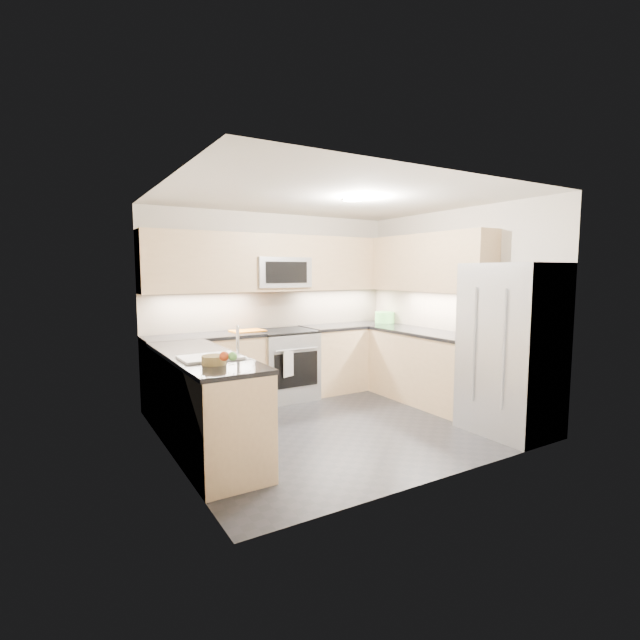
{
  "coord_description": "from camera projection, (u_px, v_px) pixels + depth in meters",
  "views": [
    {
      "loc": [
        -2.75,
        -4.24,
        1.71
      ],
      "look_at": [
        0.0,
        0.35,
        1.15
      ],
      "focal_mm": 26.0,
      "sensor_mm": 36.0,
      "label": 1
    }
  ],
  "objects": [
    {
      "name": "fruit_apple",
      "position": [
        224.0,
        356.0,
        3.6
      ],
      "size": [
        0.08,
        0.08,
        0.08
      ],
      "primitive_type": "sphere",
      "color": "#C43E16",
      "rests_on": "fruit_basket"
    },
    {
      "name": "gas_range",
      "position": [
        285.0,
        365.0,
        6.24
      ],
      "size": [
        0.76,
        0.65,
        0.91
      ],
      "primitive_type": "cube",
      "color": "#9DA1A5",
      "rests_on": "floor"
    },
    {
      "name": "base_cab_right",
      "position": [
        426.0,
        368.0,
        6.05
      ],
      "size": [
        0.6,
        1.7,
        0.9
      ],
      "primitive_type": "cube",
      "color": "#D9B583",
      "rests_on": "floor"
    },
    {
      "name": "base_cab_back_left",
      "position": [
        205.0,
        374.0,
        5.71
      ],
      "size": [
        1.42,
        0.6,
        0.9
      ],
      "primitive_type": "cube",
      "color": "#D9B583",
      "rests_on": "floor"
    },
    {
      "name": "faucet",
      "position": [
        238.0,
        341.0,
        4.24
      ],
      "size": [
        0.03,
        0.03,
        0.28
      ],
      "primitive_type": "cylinder",
      "color": "silver",
      "rests_on": "countertop_peninsula"
    },
    {
      "name": "oven_door_glass",
      "position": [
        296.0,
        370.0,
        5.96
      ],
      "size": [
        0.62,
        0.02,
        0.45
      ],
      "primitive_type": "cube",
      "color": "black",
      "rests_on": "gas_range"
    },
    {
      "name": "microwave_door",
      "position": [
        287.0,
        272.0,
        6.05
      ],
      "size": [
        0.6,
        0.01,
        0.28
      ],
      "primitive_type": "cube",
      "color": "black",
      "rests_on": "microwave"
    },
    {
      "name": "wall_front",
      "position": [
        445.0,
        329.0,
        3.71
      ],
      "size": [
        3.6,
        0.02,
        2.5
      ],
      "primitive_type": "cube",
      "color": "beige",
      "rests_on": "floor"
    },
    {
      "name": "countertop_right",
      "position": [
        427.0,
        333.0,
        6.0
      ],
      "size": [
        0.63,
        1.7,
        0.04
      ],
      "primitive_type": "cube",
      "color": "black",
      "rests_on": "base_cab_right"
    },
    {
      "name": "utensil_bowl",
      "position": [
        385.0,
        317.0,
        6.99
      ],
      "size": [
        0.38,
        0.38,
        0.16
      ],
      "primitive_type": "cylinder",
      "rotation": [
        0.0,
        0.0,
        0.43
      ],
      "color": "#5DBD51",
      "rests_on": "countertop_back_right"
    },
    {
      "name": "upper_cab_right",
      "position": [
        429.0,
        263.0,
        6.08
      ],
      "size": [
        0.35,
        1.95,
        0.75
      ],
      "primitive_type": "cube",
      "color": "#D9B583",
      "rests_on": "wall_right"
    },
    {
      "name": "ceiling",
      "position": [
        337.0,
        197.0,
        4.94
      ],
      "size": [
        3.6,
        3.2,
        0.02
      ],
      "primitive_type": "cube",
      "color": "beige",
      "rests_on": "wall_back"
    },
    {
      "name": "backsplash_back",
      "position": [
        274.0,
        309.0,
        6.44
      ],
      "size": [
        3.6,
        0.01,
        0.51
      ],
      "primitive_type": "cube",
      "color": "tan",
      "rests_on": "wall_back"
    },
    {
      "name": "range_cooktop",
      "position": [
        285.0,
        331.0,
        6.2
      ],
      "size": [
        0.76,
        0.65,
        0.03
      ],
      "primitive_type": "cube",
      "color": "black",
      "rests_on": "gas_range"
    },
    {
      "name": "fruit_pear",
      "position": [
        233.0,
        356.0,
        3.61
      ],
      "size": [
        0.07,
        0.07,
        0.07
      ],
      "primitive_type": "sphere",
      "color": "#62B84E",
      "rests_on": "fruit_basket"
    },
    {
      "name": "floor",
      "position": [
        336.0,
        424.0,
        5.2
      ],
      "size": [
        3.6,
        3.2,
        0.0
      ],
      "primitive_type": "cube",
      "color": "#25252A",
      "rests_on": "ground"
    },
    {
      "name": "sink_basin",
      "position": [
        211.0,
        365.0,
        4.13
      ],
      "size": [
        0.52,
        0.38,
        0.16
      ],
      "primitive_type": "cube",
      "color": "white",
      "rests_on": "base_cab_peninsula"
    },
    {
      "name": "countertop_back_right",
      "position": [
        350.0,
        326.0,
        6.77
      ],
      "size": [
        1.42,
        0.63,
        0.04
      ],
      "primitive_type": "cube",
      "color": "black",
      "rests_on": "base_cab_back_right"
    },
    {
      "name": "refrigerator",
      "position": [
        511.0,
        349.0,
        4.87
      ],
      "size": [
        0.7,
        0.9,
        1.8
      ],
      "primitive_type": "cube",
      "color": "#ACAFB5",
      "rests_on": "floor"
    },
    {
      "name": "upper_cab_back",
      "position": [
        279.0,
        263.0,
        6.23
      ],
      "size": [
        3.6,
        0.35,
        0.75
      ],
      "primitive_type": "cube",
      "color": "#D9B583",
      "rests_on": "wall_back"
    },
    {
      "name": "microwave",
      "position": [
        280.0,
        272.0,
        6.22
      ],
      "size": [
        0.76,
        0.4,
        0.4
      ],
      "primitive_type": "cube",
      "color": "#999BA1",
      "rests_on": "upper_cab_back"
    },
    {
      "name": "fruit_basket",
      "position": [
        214.0,
        360.0,
        3.86
      ],
      "size": [
        0.21,
        0.21,
        0.07
      ],
      "primitive_type": "cylinder",
      "rotation": [
        0.0,
        0.0,
        -0.02
      ],
      "color": "olive",
      "rests_on": "countertop_peninsula"
    },
    {
      "name": "backsplash_right",
      "position": [
        428.0,
        309.0,
        6.38
      ],
      "size": [
        0.01,
        2.3,
        0.51
      ],
      "primitive_type": "cube",
      "color": "tan",
      "rests_on": "wall_right"
    },
    {
      "name": "dish_towel_check",
      "position": [
        288.0,
        364.0,
        5.85
      ],
      "size": [
        0.17,
        0.07,
        0.33
      ],
      "primitive_type": "cube",
      "rotation": [
        0.0,
        0.0,
        0.36
      ],
      "color": "silver",
      "rests_on": "oven_handle"
    },
    {
      "name": "oven_handle",
      "position": [
        297.0,
        349.0,
        5.92
      ],
      "size": [
        0.6,
        0.02,
        0.02
      ],
      "primitive_type": "cylinder",
      "rotation": [
        0.0,
        1.57,
        0.0
      ],
      "color": "#B2B5BA",
      "rests_on": "gas_range"
    },
    {
      "name": "countertop_back_left",
      "position": [
        204.0,
        337.0,
        5.66
      ],
      "size": [
        1.42,
        0.63,
        0.04
      ],
      "primitive_type": "cube",
      "color": "black",
      "rests_on": "base_cab_back_left"
    },
    {
      "name": "base_cab_peninsula",
      "position": [
        203.0,
        405.0,
        4.39
      ],
      "size": [
        0.6,
        2.0,
        0.9
      ],
      "primitive_type": "cube",
      "color": "#D9B583",
      "rests_on": "floor"
    },
    {
      "name": "countertop_peninsula",
      "position": [
        202.0,
        356.0,
        4.34
      ],
      "size": [
        0.63,
        2.0,
        0.04
      ],
      "primitive_type": "cube",
      "color": "black",
      "rests_on": "base_cab_peninsula"
    },
    {
      "name": "wall_right",
      "position": [
        453.0,
        307.0,
        5.99
      ],
      "size": [
        0.02,
        3.2,
        2.5
      ],
      "primitive_type": "cube",
      "color": "beige",
      "rests_on": "floor"
    },
    {
      "name": "wall_back",
      "position": [
        274.0,
        305.0,
        6.44
      ],
      "size": [
        3.6,
        0.02,
        2.5
      ],
      "primitive_type": "cube",
      "color": "beige",
      "rests_on": "floor"
    },
    {
      "name": "fridge_handle_left",
      "position": [
        503.0,
        350.0,
        4.52
      ],
      "size": [
        0.02,
        0.02,
        1.2
      ],
      "primitive_type": "cylinder",
      "color": "#B2B5BA",
      "rests_on": "refrigerator"
    },
    {
      "name": "fridge_handle_right",
      "position": [
        474.0,
        345.0,
        4.83
      ],
      "size": [
        0.02,
        0.02,
        1.2
      ],
      "primitive_type": "cylinder",
      "color": "#B2B5BA",
      "rests_on": "refrigerator"
    },
    {
      "name": "wall_left",
      "position": [
        168.0,
        323.0,
        4.15
      ],
      "size": [
        0.02,
        3.2,
        2.5
      ],
      "primitive_type": "cube",
      "color": "beige",
      "rests_on": "floor"
    },
    {
      "name": "cutting_board",
      "position": [
        248.0,
        331.0,
        6.01
      ],
      "size": [
        0.43,
        0.31,
        0.01
      ],
      "primitive_type": "cube",
      "rotation": [
        0.0,
        0.0,
        0.04
      ],
      "color": "orange",
      "rests_on": "countertop_back_left"
    },
    {
      "name": "base_cab_back_right",
      "position": [
        350.0,
        357.0,
        6.82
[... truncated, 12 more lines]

